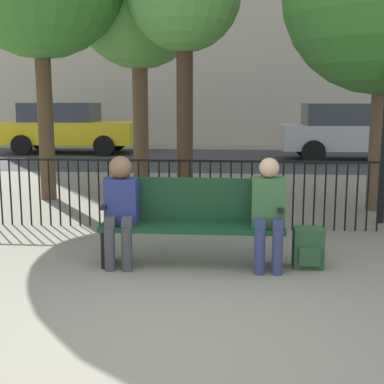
{
  "coord_description": "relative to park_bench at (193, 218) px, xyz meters",
  "views": [
    {
      "loc": [
        0.42,
        -3.59,
        1.76
      ],
      "look_at": [
        0.0,
        1.88,
        0.8
      ],
      "focal_mm": 50.0,
      "sensor_mm": 36.0,
      "label": 1
    }
  ],
  "objects": [
    {
      "name": "backpack",
      "position": [
        1.22,
        -0.04,
        -0.29
      ],
      "size": [
        0.31,
        0.27,
        0.43
      ],
      "color": "#284C2D",
      "rests_on": "ground"
    },
    {
      "name": "seated_person_1",
      "position": [
        0.79,
        -0.13,
        0.16
      ],
      "size": [
        0.34,
        0.39,
        1.17
      ],
      "color": "navy",
      "rests_on": "ground"
    },
    {
      "name": "parked_car_1",
      "position": [
        -4.93,
        11.48,
        0.34
      ],
      "size": [
        4.2,
        1.94,
        1.62
      ],
      "color": "yellow",
      "rests_on": "ground"
    },
    {
      "name": "parked_car_0",
      "position": [
        3.83,
        10.06,
        0.34
      ],
      "size": [
        4.2,
        1.94,
        1.62
      ],
      "color": "#B7B7BC",
      "rests_on": "ground"
    },
    {
      "name": "ground_plane",
      "position": [
        0.0,
        -1.96,
        -0.5
      ],
      "size": [
        80.0,
        80.0,
        0.0
      ],
      "primitive_type": "plane",
      "color": "gray"
    },
    {
      "name": "fence_railing",
      "position": [
        -0.02,
        1.6,
        0.06
      ],
      "size": [
        9.01,
        0.03,
        0.95
      ],
      "color": "black",
      "rests_on": "ground"
    },
    {
      "name": "street_surface",
      "position": [
        0.0,
        10.04,
        -0.5
      ],
      "size": [
        24.0,
        6.0,
        0.01
      ],
      "color": "#333335",
      "rests_on": "ground"
    },
    {
      "name": "seated_person_0",
      "position": [
        -0.75,
        -0.13,
        0.18
      ],
      "size": [
        0.34,
        0.39,
        1.17
      ],
      "color": "#3D3D42",
      "rests_on": "ground"
    },
    {
      "name": "tree_1",
      "position": [
        -1.39,
        4.88,
        3.02
      ],
      "size": [
        2.49,
        2.49,
        4.81
      ],
      "color": "brown",
      "rests_on": "ground"
    },
    {
      "name": "park_bench",
      "position": [
        0.0,
        0.0,
        0.0
      ],
      "size": [
        1.93,
        0.45,
        0.92
      ],
      "color": "#14381E",
      "rests_on": "ground"
    }
  ]
}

